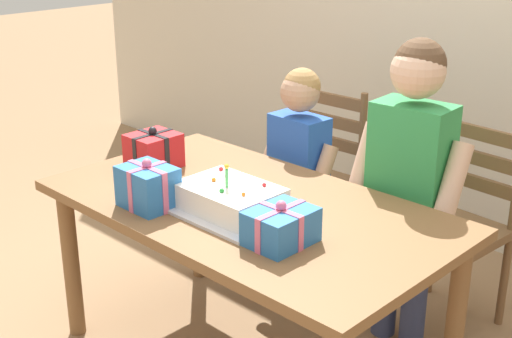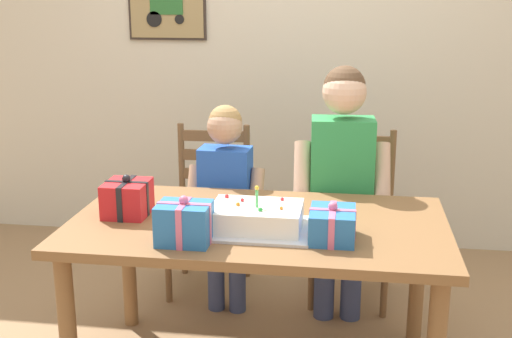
{
  "view_description": "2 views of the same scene",
  "coord_description": "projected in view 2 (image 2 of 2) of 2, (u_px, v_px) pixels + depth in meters",
  "views": [
    {
      "loc": [
        1.72,
        -1.72,
        1.77
      ],
      "look_at": [
        0.02,
        0.02,
        0.86
      ],
      "focal_mm": 49.33,
      "sensor_mm": 36.0,
      "label": 1
    },
    {
      "loc": [
        0.37,
        -2.57,
        1.65
      ],
      "look_at": [
        -0.01,
        0.02,
        0.94
      ],
      "focal_mm": 46.18,
      "sensor_mm": 36.0,
      "label": 2
    }
  ],
  "objects": [
    {
      "name": "chair_right",
      "position": [
        353.0,
        215.0,
        3.59
      ],
      "size": [
        0.45,
        0.45,
        0.92
      ],
      "color": "brown",
      "rests_on": "ground"
    },
    {
      "name": "dining_table",
      "position": [
        258.0,
        241.0,
        2.77
      ],
      "size": [
        1.57,
        0.88,
        0.72
      ],
      "color": "brown",
      "rests_on": "ground"
    },
    {
      "name": "child_younger",
      "position": [
        226.0,
        190.0,
        3.35
      ],
      "size": [
        0.4,
        0.23,
        1.11
      ],
      "color": "#38426B",
      "rests_on": "ground"
    },
    {
      "name": "gift_box_corner_small",
      "position": [
        332.0,
        225.0,
        2.53
      ],
      "size": [
        0.18,
        0.22,
        0.15
      ],
      "color": "#286BB7",
      "rests_on": "dining_table"
    },
    {
      "name": "gift_box_red_large",
      "position": [
        127.0,
        199.0,
        2.8
      ],
      "size": [
        0.19,
        0.2,
        0.18
      ],
      "color": "red",
      "rests_on": "dining_table"
    },
    {
      "name": "birthday_cake",
      "position": [
        257.0,
        219.0,
        2.63
      ],
      "size": [
        0.44,
        0.34,
        0.19
      ],
      "color": "silver",
      "rests_on": "dining_table"
    },
    {
      "name": "gift_box_beside_cake",
      "position": [
        184.0,
        223.0,
        2.49
      ],
      "size": [
        0.21,
        0.17,
        0.19
      ],
      "color": "#286BB7",
      "rests_on": "dining_table"
    },
    {
      "name": "back_wall",
      "position": [
        295.0,
        47.0,
        4.21
      ],
      "size": [
        6.4,
        0.11,
        2.6
      ],
      "color": "beige",
      "rests_on": "ground"
    },
    {
      "name": "chair_left",
      "position": [
        210.0,
        208.0,
        3.7
      ],
      "size": [
        0.43,
        0.43,
        0.92
      ],
      "color": "brown",
      "rests_on": "ground"
    },
    {
      "name": "child_older",
      "position": [
        342.0,
        170.0,
        3.23
      ],
      "size": [
        0.48,
        0.28,
        1.31
      ],
      "color": "#38426B",
      "rests_on": "ground"
    }
  ]
}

